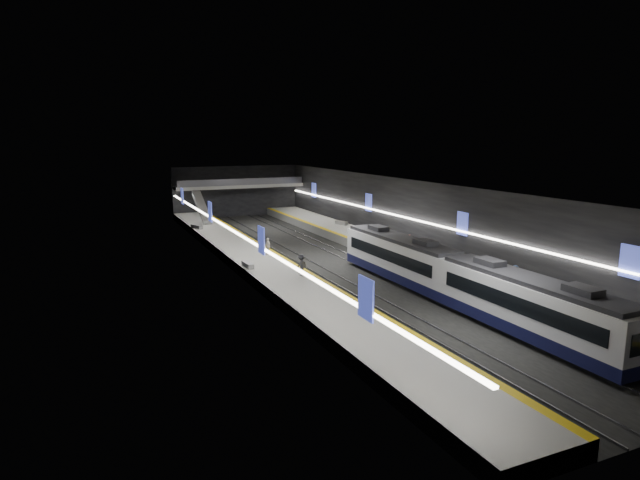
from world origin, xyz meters
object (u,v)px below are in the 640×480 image
train (454,276)px  bench_left_far (197,227)px  passenger_right_b (515,277)px  passenger_left_a (268,246)px  escalator (202,207)px  bench_right_far (341,223)px  bench_right_near (449,256)px  bench_left_near (248,265)px  passenger_right_a (409,244)px  passenger_left_b (301,265)px

train → bench_left_far: size_ratio=15.49×
passenger_right_b → passenger_left_a: (-13.46, 19.39, -0.09)m
escalator → bench_right_far: size_ratio=4.08×
bench_right_near → bench_left_near: bearing=149.6°
bench_left_far → train: bearing=-93.9°
bench_left_far → bench_right_near: size_ratio=0.94×
passenger_right_a → bench_right_far: bearing=-20.8°
train → passenger_left_b: train is taller
bench_right_near → bench_right_far: size_ratio=1.05×
escalator → bench_right_near: (16.74, -33.17, -1.65)m
escalator → bench_right_far: 19.61m
bench_left_near → bench_left_far: bench_left_far is taller
bench_right_near → passenger_right_a: 4.43m
bench_right_far → passenger_right_b: size_ratio=1.04×
passenger_right_a → bench_left_far: bearing=19.7°
bench_left_far → passenger_right_a: 28.68m
bench_right_near → bench_left_far: bearing=108.0°
bench_right_near → bench_right_far: (-0.46, 22.37, -0.01)m
bench_left_near → bench_right_near: (18.74, -4.60, 0.02)m
passenger_right_a → passenger_right_b: size_ratio=0.99×
train → bench_left_far: (-12.00, 36.37, -0.96)m
train → escalator: size_ratio=3.76×
escalator → passenger_right_b: escalator is taller
train → passenger_right_a: bearing=70.4°
bench_left_far → passenger_right_a: passenger_right_a is taller
passenger_right_a → passenger_right_b: bearing=164.8°
bench_right_far → passenger_left_b: 26.85m
bench_left_near → bench_right_far: (18.28, 17.77, 0.01)m
train → bench_right_near: train is taller
passenger_left_a → bench_left_far: bearing=-176.2°
bench_right_near → bench_right_far: bearing=74.6°
bench_left_near → passenger_right_b: 22.63m
passenger_left_a → passenger_left_b: (0.00, -8.80, 0.06)m
train → bench_left_near: size_ratio=15.84×
bench_right_near → passenger_left_a: (-15.39, 8.85, 0.60)m
bench_left_near → passenger_left_a: size_ratio=1.12×
train → escalator: (-10.00, 42.35, 0.70)m
bench_left_near → passenger_right_a: size_ratio=1.02×
escalator → bench_right_near: size_ratio=3.90×
bench_left_near → bench_left_far: (0.00, 22.59, 0.01)m
train → passenger_right_b: train is taller
passenger_right_b → passenger_left_a: bearing=100.5°
escalator → passenger_right_a: escalator is taller
train → passenger_right_a: train is taller
escalator → bench_left_near: 28.69m
train → escalator: escalator is taller
bench_left_near → passenger_right_b: size_ratio=1.01×
bench_right_far → bench_left_far: bearing=147.1°
bench_left_near → bench_right_far: size_ratio=0.97×
bench_right_far → passenger_left_a: 20.15m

